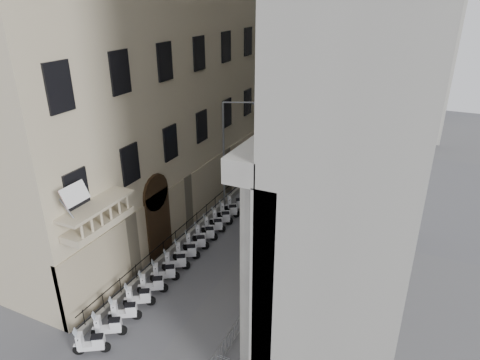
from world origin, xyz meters
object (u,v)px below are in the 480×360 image
Objects in this scene: security_tent at (274,148)px; info_kiosk at (252,187)px; street_lamp at (228,146)px; scooter_0 at (93,353)px; pedestrian_b at (322,150)px; pedestrian_a at (306,171)px.

info_kiosk is at bearing -94.52° from security_tent.
security_tent is 0.53× the size of street_lamp.
scooter_0 is at bearing -110.26° from street_lamp.
street_lamp is at bearing 74.80° from pedestrian_b.
pedestrian_a is at bearing 38.87° from street_lamp.
street_lamp is (-0.90, 16.44, 5.05)m from scooter_0.
pedestrian_a is (4.05, 7.71, -4.26)m from street_lamp.
scooter_0 is 18.77m from info_kiosk.
info_kiosk is 11.78m from pedestrian_b.
info_kiosk is (0.08, 18.75, 0.89)m from scooter_0.
security_tent is at bearing 55.11° from street_lamp.
street_lamp is at bearing 56.47° from pedestrian_a.
street_lamp reaches higher than security_tent.
security_tent reaches higher than pedestrian_a.
street_lamp reaches higher than info_kiosk.
street_lamp is 5.32× the size of pedestrian_a.
pedestrian_b is (3.03, 30.16, 0.81)m from scooter_0.
security_tent reaches higher than scooter_0.
pedestrian_b reaches higher than scooter_0.
security_tent is 3.76m from pedestrian_a.
scooter_0 is 0.33× the size of security_tent.
scooter_0 is 24.36m from pedestrian_a.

